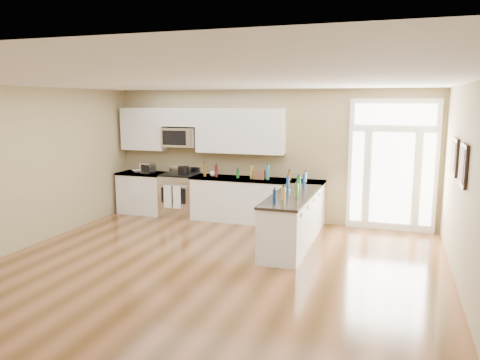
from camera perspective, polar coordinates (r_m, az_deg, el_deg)
The scene contains 20 objects.
ground at distance 6.70m, azimuth -5.95°, elevation -12.81°, with size 8.00×8.00×0.00m, color #523317.
room_shell at distance 6.26m, azimuth -6.22°, elevation 1.83°, with size 8.00×8.00×8.00m.
back_cabinet_left at distance 11.01m, azimuth -11.69°, elevation -1.67°, with size 1.10×0.66×0.94m.
back_cabinet_right at distance 9.94m, azimuth 1.99°, elevation -2.68°, with size 2.85×0.66×0.94m.
peninsula_cabinet at distance 8.32m, azimuth 6.31°, elevation -5.19°, with size 0.69×2.32×0.94m.
upper_cabinet_left at distance 10.95m, azimuth -11.62°, elevation 6.12°, with size 1.04×0.33×0.95m, color white.
upper_cabinet_right at distance 10.00m, azimuth -0.01°, elevation 6.00°, with size 1.94×0.33×0.95m, color white.
upper_cabinet_short at distance 10.51m, azimuth -7.23°, elevation 7.60°, with size 0.82×0.33×0.40m, color white.
microwave at distance 10.50m, azimuth -7.28°, elevation 5.19°, with size 0.78×0.41×0.42m.
entry_door at distance 9.66m, azimuth 18.06°, elevation 1.70°, with size 1.70×0.10×2.60m.
wall_art_near at distance 7.92m, azimuth 24.70°, elevation 2.57°, with size 0.05×0.58×0.58m.
wall_art_far at distance 6.94m, azimuth 25.55°, elevation 1.63°, with size 0.05×0.58×0.58m.
kitchen_range at distance 10.57m, azimuth -7.35°, elevation -1.79°, with size 0.78×0.69×1.08m.
stockpot at distance 10.41m, azimuth -6.88°, elevation 1.21°, with size 0.25×0.25×0.19m, color black.
toaster_oven at distance 10.74m, azimuth -11.19°, elevation 1.44°, with size 0.28×0.22×0.24m, color silver.
cardboard_box at distance 9.79m, azimuth 2.39°, elevation 0.66°, with size 0.22×0.16×0.18m, color brown.
bowl_left at distance 10.97m, azimuth -12.39°, elevation 1.06°, with size 0.22×0.22×0.05m, color white.
bowl_peninsula at distance 8.42m, azimuth 5.65°, elevation -1.31°, with size 0.15×0.15×0.05m, color white.
cup_counter at distance 10.16m, azimuth -3.32°, elevation 0.76°, with size 0.13×0.13×0.11m, color white.
counter_bottles at distance 9.10m, azimuth 3.18°, elevation 0.19°, with size 2.41×2.38×0.31m.
Camera 1 is at (2.60, -5.63, 2.54)m, focal length 35.00 mm.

